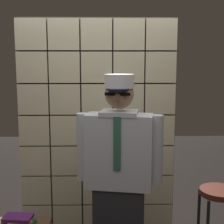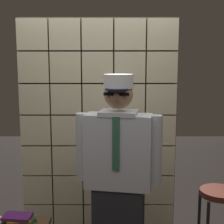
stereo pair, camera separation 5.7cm
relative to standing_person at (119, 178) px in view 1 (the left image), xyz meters
name	(u,v)px [view 1 (the left image)]	position (x,y,z in m)	size (l,w,h in m)	color
glass_block_wall	(97,130)	(-0.20, 0.86, 0.23)	(1.68, 0.10, 2.35)	beige
standing_person	(119,178)	(0.00, 0.00, 0.00)	(0.71, 0.35, 1.77)	#28282D
bar_stool	(218,210)	(0.89, 0.16, -0.36)	(0.34, 0.34, 0.76)	#592319
book_stack	(20,222)	(-0.79, -0.13, -0.31)	(0.26, 0.20, 0.11)	brown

